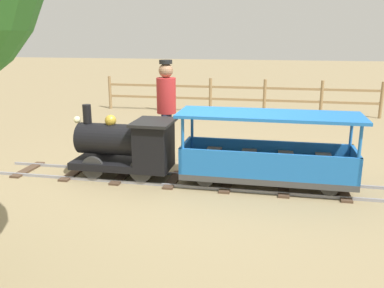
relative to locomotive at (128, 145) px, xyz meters
The scene contains 6 objects.
ground_plane 0.99m from the locomotive, 90.00° to the right, with size 60.00×60.00×0.00m, color #8C7A56.
track 1.14m from the locomotive, 90.00° to the right, with size 0.71×6.05×0.04m.
locomotive is the anchor object (origin of this frame).
passenger_car 1.94m from the locomotive, 90.00° to the right, with size 0.77×2.35×0.97m.
conductor_person 1.04m from the locomotive, 21.72° to the right, with size 0.30×0.30×1.62m.
fence_section 5.48m from the locomotive, 10.92° to the right, with size 0.08×7.13×0.90m.
Camera 1 is at (-5.26, -1.13, 1.98)m, focal length 38.26 mm.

